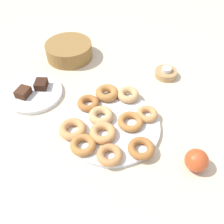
{
  "coord_description": "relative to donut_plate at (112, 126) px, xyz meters",
  "views": [
    {
      "loc": [
        -0.02,
        -0.54,
        0.65
      ],
      "look_at": [
        0.0,
        0.03,
        0.05
      ],
      "focal_mm": 38.87,
      "sensor_mm": 36.0,
      "label": 1
    }
  ],
  "objects": [
    {
      "name": "donut_plate",
      "position": [
        0.0,
        0.0,
        0.0
      ],
      "size": [
        0.33,
        0.33,
        0.02
      ],
      "primitive_type": "cylinder",
      "color": "silver",
      "rests_on": "ground_plane"
    },
    {
      "name": "ground_plane",
      "position": [
        0.0,
        0.0,
        -0.01
      ],
      "size": [
        2.4,
        2.4,
        0.0
      ],
      "primitive_type": "plane",
      "color": "beige"
    },
    {
      "name": "donut_4",
      "position": [
        0.07,
        0.13,
        0.02
      ],
      "size": [
        0.12,
        0.12,
        0.03
      ],
      "primitive_type": "torus",
      "rotation": [
        0.0,
        0.0,
        0.77
      ],
      "color": "tan",
      "rests_on": "donut_plate"
    },
    {
      "name": "cake_plate",
      "position": [
        -0.3,
        0.18,
        0.0
      ],
      "size": [
        0.22,
        0.22,
        0.02
      ],
      "primitive_type": "cylinder",
      "color": "silver",
      "rests_on": "ground_plane"
    },
    {
      "name": "donut_1",
      "position": [
        -0.08,
        0.09,
        0.02
      ],
      "size": [
        0.11,
        0.11,
        0.02
      ],
      "primitive_type": "torus",
      "rotation": [
        0.0,
        0.0,
        4.3
      ],
      "color": "#AD6B33",
      "rests_on": "donut_plate"
    },
    {
      "name": "donut_7",
      "position": [
        -0.01,
        0.14,
        0.02
      ],
      "size": [
        0.12,
        0.12,
        0.03
      ],
      "primitive_type": "torus",
      "rotation": [
        0.0,
        0.0,
        5.32
      ],
      "color": "#BC7A3D",
      "rests_on": "donut_plate"
    },
    {
      "name": "apple",
      "position": [
        0.24,
        -0.16,
        0.03
      ],
      "size": [
        0.07,
        0.07,
        0.07
      ],
      "primitive_type": "sphere",
      "color": "#CC4C23",
      "rests_on": "ground_plane"
    },
    {
      "name": "basket",
      "position": [
        -0.18,
        0.43,
        0.03
      ],
      "size": [
        0.27,
        0.27,
        0.07
      ],
      "primitive_type": "cylinder",
      "rotation": [
        0.0,
        0.0,
        5.89
      ],
      "color": "olive",
      "rests_on": "ground_plane"
    },
    {
      "name": "brownie_near",
      "position": [
        -0.33,
        0.16,
        0.02
      ],
      "size": [
        0.06,
        0.07,
        0.03
      ],
      "primitive_type": "cube",
      "rotation": [
        0.0,
        0.0,
        -0.39
      ],
      "color": "#472819",
      "rests_on": "cake_plate"
    },
    {
      "name": "candle_holder",
      "position": [
        0.24,
        0.27,
        0.01
      ],
      "size": [
        0.09,
        0.09,
        0.03
      ],
      "primitive_type": "cylinder",
      "color": "tan",
      "rests_on": "ground_plane"
    },
    {
      "name": "donut_10",
      "position": [
        -0.13,
        -0.03,
        0.02
      ],
      "size": [
        0.12,
        0.12,
        0.03
      ],
      "primitive_type": "torus",
      "rotation": [
        0.0,
        0.0,
        1.91
      ],
      "color": "tan",
      "rests_on": "donut_plate"
    },
    {
      "name": "donut_6",
      "position": [
        -0.03,
        -0.05,
        0.02
      ],
      "size": [
        0.12,
        0.12,
        0.03
      ],
      "primitive_type": "torus",
      "rotation": [
        0.0,
        0.0,
        2.12
      ],
      "color": "tan",
      "rests_on": "donut_plate"
    },
    {
      "name": "tealight",
      "position": [
        0.24,
        0.27,
        0.03
      ],
      "size": [
        0.04,
        0.04,
        0.01
      ],
      "primitive_type": "cylinder",
      "color": "silver",
      "rests_on": "candle_holder"
    },
    {
      "name": "donut_0",
      "position": [
        -0.01,
        -0.13,
        0.02
      ],
      "size": [
        0.1,
        0.1,
        0.02
      ],
      "primitive_type": "torus",
      "rotation": [
        0.0,
        0.0,
        3.5
      ],
      "color": "#C6844C",
      "rests_on": "donut_plate"
    },
    {
      "name": "donut_9",
      "position": [
        -0.1,
        -0.09,
        0.02
      ],
      "size": [
        0.11,
        0.11,
        0.02
      ],
      "primitive_type": "torus",
      "rotation": [
        0.0,
        0.0,
        5.29
      ],
      "color": "#BC7A3D",
      "rests_on": "donut_plate"
    },
    {
      "name": "donut_5",
      "position": [
        0.06,
        -0.0,
        0.02
      ],
      "size": [
        0.09,
        0.09,
        0.02
      ],
      "primitive_type": "torus",
      "rotation": [
        0.0,
        0.0,
        4.66
      ],
      "color": "#BC7A3D",
      "rests_on": "donut_plate"
    },
    {
      "name": "donut_8",
      "position": [
        -0.04,
        0.03,
        0.02
      ],
      "size": [
        0.11,
        0.11,
        0.03
      ],
      "primitive_type": "torus",
      "rotation": [
        0.0,
        0.0,
        5.92
      ],
      "color": "tan",
      "rests_on": "donut_plate"
    },
    {
      "name": "donut_2",
      "position": [
        0.12,
        0.03,
        0.02
      ],
      "size": [
        0.1,
        0.1,
        0.02
      ],
      "primitive_type": "torus",
      "rotation": [
        0.0,
        0.0,
        3.5
      ],
      "color": "tan",
      "rests_on": "donut_plate"
    },
    {
      "name": "brownie_far",
      "position": [
        -0.27,
        0.2,
        0.02
      ],
      "size": [
        0.05,
        0.06,
        0.03
      ],
      "primitive_type": "cube",
      "rotation": [
        0.0,
        0.0,
        -0.07
      ],
      "color": "#381E14",
      "rests_on": "cake_plate"
    },
    {
      "name": "donut_3",
      "position": [
        0.09,
        -0.11,
        0.02
      ],
      "size": [
        0.11,
        0.11,
        0.02
      ],
      "primitive_type": "torus",
      "rotation": [
        0.0,
        0.0,
        3.49
      ],
      "color": "#AD6B33",
      "rests_on": "donut_plate"
    }
  ]
}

